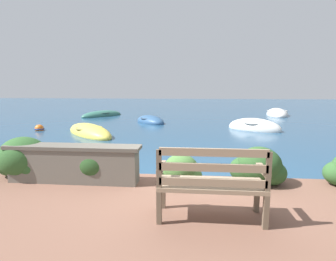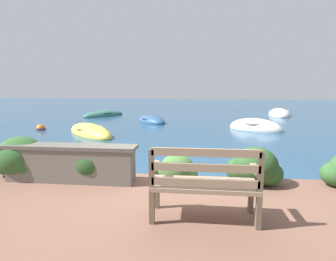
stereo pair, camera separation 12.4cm
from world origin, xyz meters
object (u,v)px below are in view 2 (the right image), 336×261
object	(u,v)px
park_bench	(204,182)
mooring_buoy	(41,129)
rowboat_distant	(279,114)
rowboat_outer	(104,115)
rowboat_far	(151,121)
rowboat_nearest	(90,133)
rowboat_mid	(255,128)

from	to	relation	value
park_bench	mooring_buoy	xyz separation A→B (m)	(-6.80, 7.56, -0.64)
rowboat_distant	rowboat_outer	bearing A→B (deg)	-71.54
rowboat_far	rowboat_outer	distance (m)	4.59
park_bench	rowboat_nearest	world-z (taller)	park_bench
rowboat_nearest	rowboat_distant	bearing A→B (deg)	85.92
park_bench	rowboat_mid	world-z (taller)	park_bench
rowboat_far	rowboat_distant	distance (m)	9.03
rowboat_mid	mooring_buoy	world-z (taller)	rowboat_mid
park_bench	rowboat_outer	distance (m)	14.71
rowboat_far	mooring_buoy	xyz separation A→B (m)	(-4.36, -2.99, 0.01)
rowboat_mid	mooring_buoy	xyz separation A→B (m)	(-9.27, -1.03, -0.01)
park_bench	rowboat_distant	size ratio (longest dim) A/B	0.38
rowboat_mid	rowboat_distant	world-z (taller)	rowboat_mid
rowboat_nearest	rowboat_outer	world-z (taller)	rowboat_nearest
rowboat_far	rowboat_distant	size ratio (longest dim) A/B	0.69
mooring_buoy	rowboat_distant	bearing A→B (deg)	31.41
rowboat_nearest	mooring_buoy	distance (m)	2.65
rowboat_mid	mooring_buoy	size ratio (longest dim) A/B	6.13
mooring_buoy	rowboat_mid	bearing A→B (deg)	6.33
rowboat_nearest	rowboat_mid	xyz separation A→B (m)	(6.73, 1.78, 0.01)
rowboat_mid	rowboat_distant	xyz separation A→B (m)	(2.94, 6.42, -0.01)
park_bench	rowboat_mid	bearing A→B (deg)	73.24
rowboat_nearest	mooring_buoy	world-z (taller)	rowboat_nearest
rowboat_nearest	rowboat_far	size ratio (longest dim) A/B	1.28
park_bench	rowboat_nearest	distance (m)	8.06
park_bench	mooring_buoy	bearing A→B (deg)	131.22
park_bench	rowboat_far	distance (m)	10.85
rowboat_nearest	mooring_buoy	xyz separation A→B (m)	(-2.54, 0.75, 0.00)
rowboat_far	mooring_buoy	world-z (taller)	rowboat_far
park_bench	rowboat_mid	size ratio (longest dim) A/B	0.51
rowboat_mid	rowboat_distant	distance (m)	7.06
rowboat_mid	mooring_buoy	distance (m)	9.32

